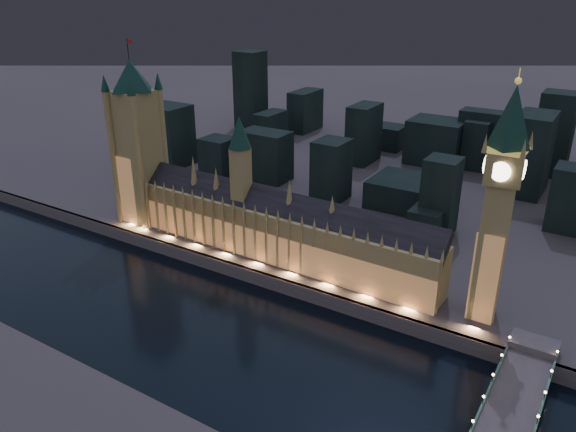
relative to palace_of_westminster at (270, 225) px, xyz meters
The scene contains 8 objects.
ground_plane 68.10m from the palace_of_westminster, 79.51° to the right, with size 2000.00×2000.00×0.00m, color black.
north_bank 458.95m from the palace_of_westminster, 88.57° to the left, with size 2000.00×960.00×8.00m, color #3D383E.
embankment_wall 32.58m from the palace_of_westminster, 61.13° to the right, with size 2000.00×2.50×8.00m, color #484150.
palace_of_westminster is the anchor object (origin of this frame).
victoria_tower 105.59m from the palace_of_westminster, behind, with size 31.68×31.68×113.67m.
elizabeth_tower 127.73m from the palace_of_westminster, ahead, with size 18.00×18.00×113.98m.
westminster_bridge 160.67m from the palace_of_westminster, 24.14° to the right, with size 19.60×113.00×15.90m.
city_backdrop 190.58m from the palace_of_westminster, 76.82° to the left, with size 472.79×215.63×77.49m.
Camera 1 is at (149.68, -176.76, 155.10)m, focal length 35.00 mm.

